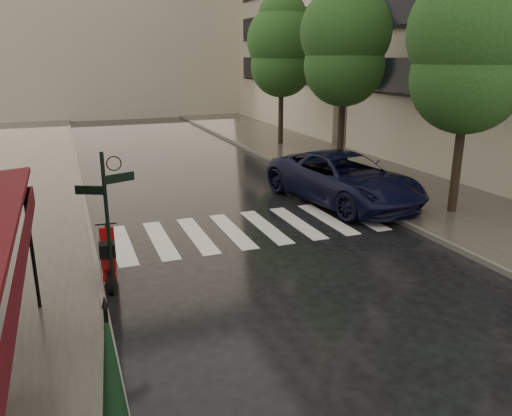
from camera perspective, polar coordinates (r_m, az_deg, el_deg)
ground at (r=8.82m, az=-5.71°, el=-16.82°), size 120.00×120.00×0.00m
sidewalk_far at (r=23.12m, az=11.07°, el=4.53°), size 5.50×60.00×0.12m
curb_near at (r=19.71m, az=-19.26°, el=1.81°), size 0.12×60.00×0.16m
curb_far at (r=21.78m, az=4.78°, el=4.08°), size 0.12×60.00×0.16m
crosswalk at (r=14.79m, az=-0.83°, el=-2.36°), size 7.85×3.20×0.01m
signpost at (r=10.58m, az=-16.64°, el=-0.59°), size 1.17×0.29×3.10m
tree_near at (r=16.66m, az=23.42°, el=17.08°), size 3.80×3.80×7.99m
tree_mid at (r=22.23m, az=10.18°, el=18.47°), size 3.80×3.80×8.34m
tree_far at (r=28.55m, az=2.96°, el=18.02°), size 3.80×3.80×8.16m
scooter at (r=11.67m, az=-16.49°, el=-5.64°), size 0.51×1.80×1.18m
parked_car at (r=17.51m, az=9.95°, el=3.35°), size 3.85×6.58×1.72m
parasol_front at (r=5.52m, az=-15.80°, el=-21.37°), size 0.47×0.47×2.60m
parasol_back at (r=5.71m, az=-15.80°, el=-21.87°), size 0.43×0.43×2.31m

